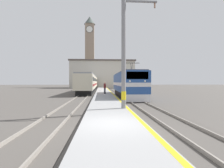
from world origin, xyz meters
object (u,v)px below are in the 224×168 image
passenger_train (92,83)px  clock_tower (90,50)px  person_on_platform (105,87)px  catenary_mast (124,50)px  locomotive_train (127,84)px

passenger_train → clock_tower: 26.28m
person_on_platform → passenger_train: bearing=97.5°
clock_tower → catenary_mast: bearing=-84.3°
passenger_train → person_on_platform: bearing=-82.5°
catenary_mast → clock_tower: bearing=95.7°
clock_tower → person_on_platform: bearing=-83.7°
locomotive_train → clock_tower: size_ratio=0.48×
passenger_train → person_on_platform: 25.23m
person_on_platform → clock_tower: clock_tower is taller
catenary_mast → clock_tower: size_ratio=0.28×
locomotive_train → passenger_train: bearing=103.4°
catenary_mast → person_on_platform: size_ratio=4.50×
passenger_train → person_on_platform: passenger_train is taller
clock_tower → locomotive_train: bearing=-80.4°
locomotive_train → person_on_platform: bearing=143.9°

